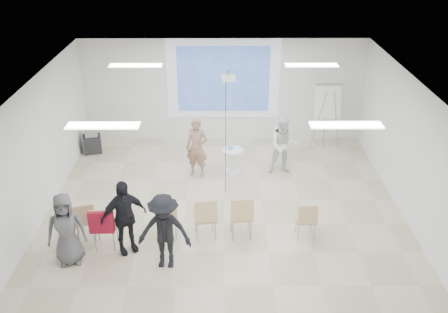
{
  "coord_description": "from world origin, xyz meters",
  "views": [
    {
      "loc": [
        -0.05,
        -9.06,
        6.16
      ],
      "look_at": [
        0.0,
        0.8,
        1.25
      ],
      "focal_mm": 40.0,
      "sensor_mm": 36.0,
      "label": 1
    }
  ],
  "objects_px": {
    "chair_center": "(205,216)",
    "audience_outer": "(66,225)",
    "pedestal_table": "(233,160)",
    "chair_right_far": "(307,218)",
    "chair_far_left": "(85,218)",
    "player_right": "(284,142)",
    "chair_right_inner": "(241,214)",
    "player_left": "(197,144)",
    "audience_mid": "(164,227)",
    "laptop": "(167,216)",
    "chair_left_mid": "(104,224)",
    "chair_left_inner": "(167,216)",
    "av_cart": "(92,142)",
    "audience_left": "(123,212)",
    "flipchart_easel": "(328,102)"
  },
  "relations": [
    {
      "from": "audience_left",
      "to": "flipchart_easel",
      "type": "xyz_separation_m",
      "value": [
        4.81,
        4.67,
        0.54
      ]
    },
    {
      "from": "chair_left_inner",
      "to": "flipchart_easel",
      "type": "height_order",
      "value": "flipchart_easel"
    },
    {
      "from": "chair_center",
      "to": "flipchart_easel",
      "type": "xyz_separation_m",
      "value": [
        3.24,
        4.31,
        0.87
      ]
    },
    {
      "from": "laptop",
      "to": "player_left",
      "type": "bearing_deg",
      "value": -107.32
    },
    {
      "from": "player_left",
      "to": "chair_left_inner",
      "type": "height_order",
      "value": "player_left"
    },
    {
      "from": "player_right",
      "to": "av_cart",
      "type": "bearing_deg",
      "value": 164.28
    },
    {
      "from": "chair_right_far",
      "to": "audience_outer",
      "type": "distance_m",
      "value": 4.74
    },
    {
      "from": "chair_center",
      "to": "chair_left_inner",
      "type": "bearing_deg",
      "value": 169.69
    },
    {
      "from": "chair_left_inner",
      "to": "chair_right_far",
      "type": "relative_size",
      "value": 1.09
    },
    {
      "from": "av_cart",
      "to": "laptop",
      "type": "bearing_deg",
      "value": -74.17
    },
    {
      "from": "chair_right_inner",
      "to": "audience_mid",
      "type": "distance_m",
      "value": 1.74
    },
    {
      "from": "laptop",
      "to": "chair_left_mid",
      "type": "bearing_deg",
      "value": 12.85
    },
    {
      "from": "chair_right_far",
      "to": "av_cart",
      "type": "relative_size",
      "value": 1.18
    },
    {
      "from": "flipchart_easel",
      "to": "audience_mid",
      "type": "bearing_deg",
      "value": -127.56
    },
    {
      "from": "chair_far_left",
      "to": "chair_right_inner",
      "type": "xyz_separation_m",
      "value": [
        3.19,
        0.04,
        0.06
      ]
    },
    {
      "from": "chair_left_mid",
      "to": "audience_mid",
      "type": "height_order",
      "value": "audience_mid"
    },
    {
      "from": "laptop",
      "to": "flipchart_easel",
      "type": "height_order",
      "value": "flipchart_easel"
    },
    {
      "from": "chair_right_far",
      "to": "chair_left_mid",
      "type": "bearing_deg",
      "value": -176.03
    },
    {
      "from": "pedestal_table",
      "to": "av_cart",
      "type": "bearing_deg",
      "value": 162.79
    },
    {
      "from": "player_left",
      "to": "chair_center",
      "type": "distance_m",
      "value": 2.82
    },
    {
      "from": "audience_mid",
      "to": "audience_outer",
      "type": "bearing_deg",
      "value": -179.1
    },
    {
      "from": "pedestal_table",
      "to": "chair_right_far",
      "type": "distance_m",
      "value": 3.26
    },
    {
      "from": "audience_outer",
      "to": "chair_far_left",
      "type": "bearing_deg",
      "value": 65.85
    },
    {
      "from": "audience_left",
      "to": "flipchart_easel",
      "type": "bearing_deg",
      "value": 15.02
    },
    {
      "from": "chair_left_inner",
      "to": "audience_left",
      "type": "xyz_separation_m",
      "value": [
        -0.78,
        -0.38,
        0.35
      ]
    },
    {
      "from": "chair_right_inner",
      "to": "chair_left_inner",
      "type": "bearing_deg",
      "value": 176.36
    },
    {
      "from": "chair_far_left",
      "to": "player_right",
      "type": "bearing_deg",
      "value": 18.13
    },
    {
      "from": "audience_mid",
      "to": "flipchart_easel",
      "type": "height_order",
      "value": "flipchart_easel"
    },
    {
      "from": "audience_mid",
      "to": "chair_right_far",
      "type": "bearing_deg",
      "value": 22.02
    },
    {
      "from": "player_right",
      "to": "audience_left",
      "type": "relative_size",
      "value": 0.94
    },
    {
      "from": "pedestal_table",
      "to": "chair_left_mid",
      "type": "distance_m",
      "value": 4.17
    },
    {
      "from": "chair_right_inner",
      "to": "audience_left",
      "type": "relative_size",
      "value": 0.55
    },
    {
      "from": "player_right",
      "to": "chair_center",
      "type": "height_order",
      "value": "player_right"
    },
    {
      "from": "chair_left_inner",
      "to": "audience_mid",
      "type": "height_order",
      "value": "audience_mid"
    },
    {
      "from": "chair_left_mid",
      "to": "chair_right_far",
      "type": "bearing_deg",
      "value": 3.3
    },
    {
      "from": "player_right",
      "to": "chair_center",
      "type": "xyz_separation_m",
      "value": [
        -1.91,
        -2.94,
        -0.28
      ]
    },
    {
      "from": "flipchart_easel",
      "to": "chair_far_left",
      "type": "bearing_deg",
      "value": -142.73
    },
    {
      "from": "chair_far_left",
      "to": "flipchart_easel",
      "type": "bearing_deg",
      "value": 21.28
    },
    {
      "from": "pedestal_table",
      "to": "audience_left",
      "type": "height_order",
      "value": "audience_left"
    },
    {
      "from": "chair_right_far",
      "to": "chair_far_left",
      "type": "bearing_deg",
      "value": 179.71
    },
    {
      "from": "audience_mid",
      "to": "audience_outer",
      "type": "xyz_separation_m",
      "value": [
        -1.87,
        0.13,
        -0.05
      ]
    },
    {
      "from": "chair_center",
      "to": "audience_outer",
      "type": "distance_m",
      "value": 2.71
    },
    {
      "from": "av_cart",
      "to": "chair_right_far",
      "type": "bearing_deg",
      "value": -53.5
    },
    {
      "from": "flipchart_easel",
      "to": "audience_left",
      "type": "bearing_deg",
      "value": -135.72
    },
    {
      "from": "chair_right_far",
      "to": "chair_right_inner",
      "type": "bearing_deg",
      "value": 178.64
    },
    {
      "from": "chair_left_mid",
      "to": "flipchart_easel",
      "type": "distance_m",
      "value": 7.04
    },
    {
      "from": "av_cart",
      "to": "pedestal_table",
      "type": "bearing_deg",
      "value": -33.13
    },
    {
      "from": "chair_center",
      "to": "audience_outer",
      "type": "relative_size",
      "value": 0.58
    },
    {
      "from": "player_left",
      "to": "chair_far_left",
      "type": "bearing_deg",
      "value": -110.8
    },
    {
      "from": "chair_left_inner",
      "to": "chair_right_far",
      "type": "distance_m",
      "value": 2.86
    }
  ]
}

